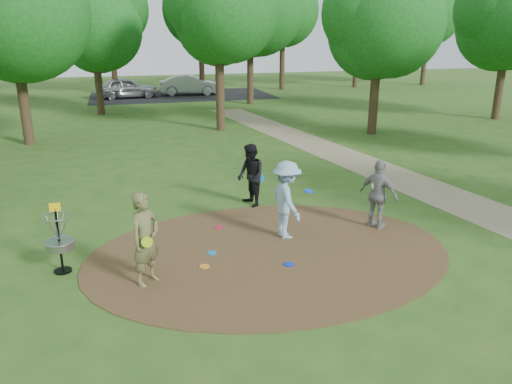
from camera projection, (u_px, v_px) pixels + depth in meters
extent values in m
plane|color=#2D5119|center=(270.00, 253.00, 11.45)|extent=(100.00, 100.00, 0.00)
cylinder|color=#47301C|center=(270.00, 253.00, 11.44)|extent=(8.40, 8.40, 0.02)
cube|color=#8C7A5B|center=(457.00, 201.00, 14.95)|extent=(7.55, 39.89, 0.01)
cube|color=black|center=(182.00, 95.00, 39.44)|extent=(14.00, 8.00, 0.01)
imported|color=brown|center=(145.00, 239.00, 9.80)|extent=(0.82, 0.81, 1.91)
cylinder|color=#C7EA1A|center=(147.00, 242.00, 9.53)|extent=(0.22, 0.09, 0.22)
imported|color=#88ADCB|center=(287.00, 200.00, 12.06)|extent=(0.82, 1.30, 1.93)
cylinder|color=blue|center=(309.00, 191.00, 12.19)|extent=(0.30, 0.30, 0.08)
imported|color=black|center=(251.00, 176.00, 14.28)|extent=(0.83, 0.99, 1.82)
cylinder|color=#0C7BCF|center=(261.00, 178.00, 14.38)|extent=(0.23, 0.11, 0.22)
imported|color=gray|center=(379.00, 195.00, 12.64)|extent=(0.91, 1.14, 1.81)
cylinder|color=silver|center=(375.00, 185.00, 12.55)|extent=(0.23, 0.09, 0.22)
cylinder|color=#1678B6|center=(212.00, 253.00, 11.38)|extent=(0.22, 0.22, 0.02)
cylinder|color=#0C27D3|center=(289.00, 264.00, 10.82)|extent=(0.22, 0.22, 0.02)
cylinder|color=#C5133E|center=(219.00, 227.00, 12.87)|extent=(0.22, 0.22, 0.02)
imported|color=#94969B|center=(126.00, 88.00, 37.70)|extent=(4.77, 2.40, 1.56)
imported|color=#A2A5AA|center=(190.00, 85.00, 39.63)|extent=(4.87, 2.21, 1.55)
cylinder|color=orange|center=(204.00, 266.00, 10.72)|extent=(0.22, 0.22, 0.02)
cylinder|color=black|center=(59.00, 242.00, 10.35)|extent=(0.05, 0.05, 1.35)
cylinder|color=black|center=(63.00, 271.00, 10.55)|extent=(0.36, 0.36, 0.04)
cylinder|color=gray|center=(60.00, 245.00, 10.37)|extent=(0.60, 0.60, 0.16)
torus|color=gray|center=(59.00, 241.00, 10.35)|extent=(0.63, 0.63, 0.03)
torus|color=gray|center=(56.00, 216.00, 10.18)|extent=(0.58, 0.58, 0.02)
cube|color=yellow|center=(55.00, 207.00, 10.12)|extent=(0.22, 0.02, 0.18)
cylinder|color=#332316|center=(24.00, 102.00, 21.88)|extent=(0.44, 0.44, 3.80)
sphere|color=#155017|center=(12.00, 19.00, 20.82)|extent=(5.61, 5.61, 5.61)
cylinder|color=#332316|center=(220.00, 89.00, 25.06)|extent=(0.44, 0.44, 4.18)
sphere|color=#155017|center=(218.00, 17.00, 24.01)|extent=(4.76, 4.76, 4.76)
cylinder|color=#332316|center=(374.00, 97.00, 24.20)|extent=(0.44, 0.44, 3.61)
sphere|color=#155017|center=(379.00, 28.00, 23.23)|extent=(4.96, 4.96, 4.96)
cylinder|color=#332316|center=(99.00, 86.00, 30.04)|extent=(0.44, 0.44, 3.42)
sphere|color=#155017|center=(94.00, 33.00, 29.11)|extent=(4.77, 4.77, 4.77)
cylinder|color=#332316|center=(250.00, 72.00, 34.30)|extent=(0.44, 0.44, 4.37)
sphere|color=#155017|center=(250.00, 12.00, 33.11)|extent=(6.23, 6.23, 6.23)
cylinder|color=#332316|center=(500.00, 86.00, 28.32)|extent=(0.44, 0.44, 3.80)
sphere|color=#155017|center=(509.00, 22.00, 27.27)|extent=(5.52, 5.52, 5.52)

